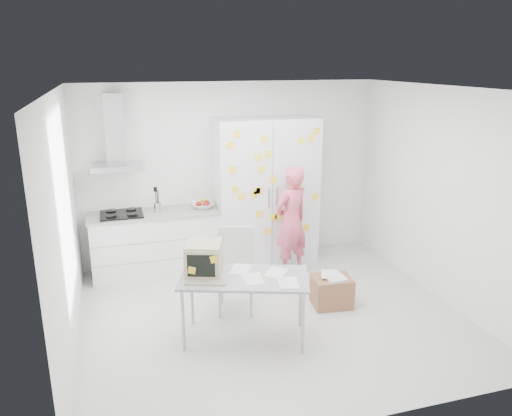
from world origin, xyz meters
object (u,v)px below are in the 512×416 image
object	(u,v)px
cardboard_box	(332,291)
desk	(219,267)
person	(291,221)
chair	(236,264)

from	to	relation	value
cardboard_box	desk	bearing A→B (deg)	-168.69
person	cardboard_box	world-z (taller)	person
person	chair	bearing A→B (deg)	13.62
person	desk	bearing A→B (deg)	21.46
chair	cardboard_box	xyz separation A→B (m)	(1.17, -0.30, -0.38)
person	chair	distance (m)	1.29
desk	cardboard_box	distance (m)	1.67
person	chair	world-z (taller)	person
desk	chair	xyz separation A→B (m)	(0.34, 0.60, -0.25)
person	chair	xyz separation A→B (m)	(-1.01, -0.78, -0.22)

